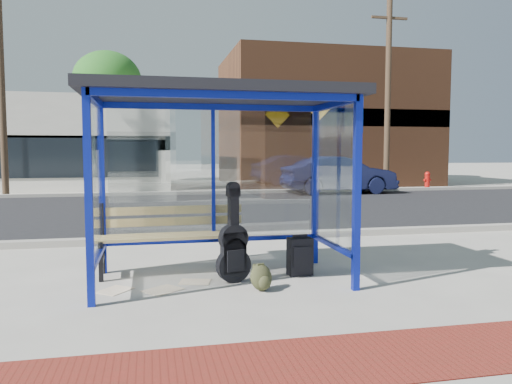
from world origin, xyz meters
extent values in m
plane|color=#B2ADA0|center=(0.00, 0.00, 0.00)|extent=(120.00, 120.00, 0.00)
cube|color=maroon|center=(0.00, -2.60, 0.01)|extent=(60.00, 1.00, 0.01)
cube|color=gray|center=(0.00, 2.90, 0.06)|extent=(60.00, 0.25, 0.12)
cube|color=black|center=(0.00, 8.00, 0.00)|extent=(60.00, 10.00, 0.00)
cube|color=gray|center=(0.00, 13.10, 0.06)|extent=(60.00, 0.25, 0.12)
cube|color=#B2ADA0|center=(0.00, 15.00, 0.00)|extent=(60.00, 4.00, 0.01)
cube|color=#0E1C9A|center=(-1.50, -0.75, 1.15)|extent=(0.08, 0.08, 2.30)
cube|color=#0E1C9A|center=(1.50, -0.75, 1.15)|extent=(0.08, 0.08, 2.30)
cube|color=#0E1C9A|center=(-1.50, 0.75, 1.15)|extent=(0.08, 0.08, 2.30)
cube|color=#0E1C9A|center=(1.50, 0.75, 1.15)|extent=(0.08, 0.08, 2.30)
cube|color=#0E1C9A|center=(0.00, 0.75, 2.26)|extent=(3.00, 0.08, 0.08)
cube|color=#0E1C9A|center=(0.00, -0.75, 2.26)|extent=(3.00, 0.08, 0.08)
cube|color=#0E1C9A|center=(-1.50, 0.00, 2.26)|extent=(0.08, 1.50, 0.08)
cube|color=#0E1C9A|center=(1.50, 0.00, 2.26)|extent=(0.08, 1.50, 0.08)
cube|color=#0E1C9A|center=(0.00, 0.75, 0.40)|extent=(3.00, 0.08, 0.06)
cube|color=#0E1C9A|center=(-1.50, 0.00, 0.40)|extent=(0.08, 1.50, 0.06)
cube|color=#0E1C9A|center=(1.50, 0.00, 0.40)|extent=(0.08, 1.50, 0.06)
cube|color=#0E1C9A|center=(0.00, 0.75, 1.35)|extent=(0.05, 0.05, 1.90)
cube|color=silver|center=(0.00, 0.75, 1.31)|extent=(2.84, 0.01, 1.82)
cube|color=silver|center=(-1.50, 0.00, 1.31)|extent=(0.02, 1.34, 1.82)
cube|color=silver|center=(1.50, 0.00, 1.31)|extent=(0.02, 1.34, 1.82)
cube|color=black|center=(0.00, 0.00, 2.36)|extent=(3.30, 1.80, 0.12)
cube|color=#59331E|center=(8.00, 18.50, 3.20)|extent=(10.00, 7.00, 6.40)
cube|color=black|center=(8.00, 15.05, 3.20)|extent=(10.00, 0.10, 0.80)
cube|color=yellow|center=(6.50, 14.95, 3.80)|extent=(1.56, 0.06, 1.56)
cylinder|color=#4C3826|center=(-3.00, 22.00, 2.50)|extent=(0.36, 0.36, 5.00)
ellipsoid|color=#1B5F1B|center=(-3.00, 22.00, 5.50)|extent=(3.60, 3.60, 3.06)
cylinder|color=#4C3826|center=(12.50, 22.00, 2.50)|extent=(0.36, 0.36, 5.00)
ellipsoid|color=#1B5F1B|center=(12.50, 22.00, 5.50)|extent=(3.60, 3.60, 3.06)
cylinder|color=#4C3826|center=(-6.00, 13.40, 4.00)|extent=(0.24, 0.24, 8.00)
cylinder|color=#4C3826|center=(9.00, 13.40, 4.00)|extent=(0.24, 0.24, 8.00)
cube|color=#4C3826|center=(9.00, 13.40, 7.20)|extent=(1.60, 0.10, 0.10)
cube|color=black|center=(-1.49, 0.29, 0.25)|extent=(0.06, 0.06, 0.51)
cube|color=black|center=(-1.51, 0.73, 0.48)|extent=(0.06, 0.06, 0.96)
cube|color=black|center=(-1.50, 0.51, 0.25)|extent=(0.07, 0.46, 0.06)
cube|color=black|center=(0.31, 0.35, 0.25)|extent=(0.06, 0.06, 0.51)
cube|color=black|center=(0.29, 0.79, 0.48)|extent=(0.06, 0.06, 0.96)
cube|color=black|center=(0.30, 0.57, 0.25)|extent=(0.07, 0.46, 0.06)
cube|color=tan|center=(-0.59, 0.35, 0.51)|extent=(2.03, 0.18, 0.04)
cube|color=tan|center=(-0.60, 0.48, 0.51)|extent=(2.03, 0.18, 0.04)
cube|color=tan|center=(-0.60, 0.60, 0.51)|extent=(2.03, 0.18, 0.04)
cube|color=tan|center=(-0.61, 0.73, 0.51)|extent=(2.03, 0.18, 0.04)
cube|color=tan|center=(-0.61, 0.77, 0.68)|extent=(2.03, 0.11, 0.11)
cube|color=tan|center=(-0.61, 0.77, 0.84)|extent=(2.03, 0.11, 0.11)
cylinder|color=black|center=(0.14, -0.09, 0.22)|extent=(0.45, 0.23, 0.44)
cylinder|color=black|center=(0.14, -0.09, 0.56)|extent=(0.38, 0.21, 0.36)
cube|color=black|center=(0.14, -0.09, 0.38)|extent=(0.33, 0.20, 0.52)
cube|color=black|center=(0.14, -0.09, 0.91)|extent=(0.14, 0.13, 0.52)
cube|color=black|center=(0.14, -0.09, 1.14)|extent=(0.18, 0.14, 0.10)
cube|color=black|center=(1.06, 0.07, 0.26)|extent=(0.33, 0.22, 0.49)
cylinder|color=black|center=(0.95, 0.07, 0.02)|extent=(0.06, 0.18, 0.04)
cylinder|color=black|center=(1.18, 0.08, 0.02)|extent=(0.06, 0.18, 0.04)
cube|color=black|center=(1.06, 0.07, 0.53)|extent=(0.20, 0.05, 0.04)
cube|color=black|center=(1.07, -0.03, 0.27)|extent=(0.25, 0.03, 0.27)
ellipsoid|color=#2F311B|center=(0.40, -0.53, 0.16)|extent=(0.31, 0.25, 0.32)
ellipsoid|color=#2F311B|center=(0.42, -0.63, 0.11)|extent=(0.18, 0.14, 0.16)
cube|color=#2F311B|center=(0.40, -0.51, 0.31)|extent=(0.09, 0.05, 0.03)
cube|color=navy|center=(1.86, 0.12, 1.28)|extent=(0.09, 0.09, 2.56)
cube|color=navy|center=(1.91, 0.11, 2.13)|extent=(0.10, 0.32, 0.48)
cube|color=white|center=(-1.30, -0.18, 0.00)|extent=(0.47, 0.49, 0.01)
cube|color=white|center=(-0.33, 0.01, 0.00)|extent=(0.44, 0.39, 0.01)
cube|color=white|center=(-0.74, -0.28, 0.00)|extent=(0.53, 0.52, 0.01)
imported|color=#171C41|center=(6.42, 12.29, 0.73)|extent=(4.48, 1.69, 1.46)
cylinder|color=red|center=(10.95, 13.40, 0.32)|extent=(0.21, 0.21, 0.64)
sphere|color=red|center=(10.95, 13.40, 0.67)|extent=(0.23, 0.23, 0.23)
cylinder|color=red|center=(10.95, 13.40, 0.43)|extent=(0.36, 0.18, 0.11)
camera|label=1|loc=(-0.88, -6.19, 1.64)|focal=35.00mm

